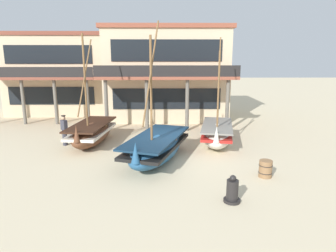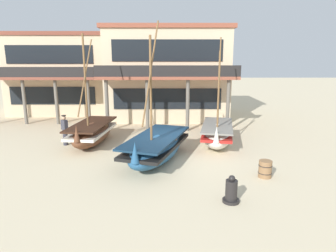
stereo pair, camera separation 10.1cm
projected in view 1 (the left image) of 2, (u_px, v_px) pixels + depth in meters
The scene contains 9 objects.
ground_plane at pixel (168, 159), 14.31m from camera, with size 120.00×120.00×0.00m, color beige.
fishing_boat_near_left at pixel (92, 133), 16.61m from camera, with size 2.15×4.48×5.93m.
fishing_boat_centre_large at pixel (217, 133), 16.56m from camera, with size 2.36×4.46×5.80m.
fishing_boat_far_right at pixel (156, 147), 13.90m from camera, with size 3.34×5.30×6.31m.
fisherman_by_hull at pixel (64, 131), 16.43m from camera, with size 0.42×0.40×1.68m.
capstan_winch at pixel (232, 191), 10.00m from camera, with size 0.57×0.57×0.95m.
wooden_barrel at pixel (265, 169), 12.11m from camera, with size 0.56×0.56×0.70m.
harbor_building_main at pixel (166, 73), 24.41m from camera, with size 9.55×9.45×7.04m.
harbor_building_annex at pixel (62, 74), 26.28m from camera, with size 8.40×8.70×6.72m.
Camera 1 is at (-0.22, -13.60, 4.73)m, focal length 32.07 mm.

